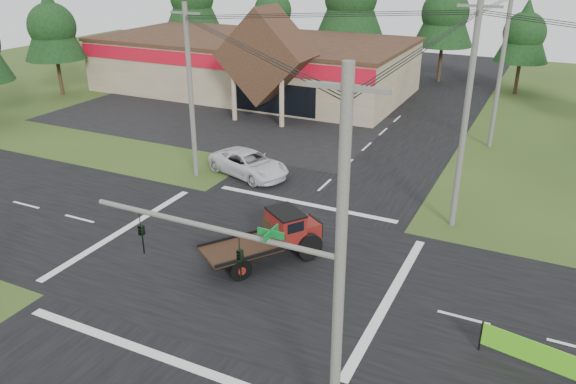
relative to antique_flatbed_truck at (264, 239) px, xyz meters
The scene contains 17 objects.
ground 1.57m from the antique_flatbed_truck, 154.96° to the right, with size 120.00×120.00×0.00m, color #2D4518.
road_ns 1.57m from the antique_flatbed_truck, 154.96° to the right, with size 12.00×120.00×0.02m, color black.
road_ew 1.56m from the antique_flatbed_truck, 154.96° to the right, with size 120.00×12.00×0.02m, color black.
parking_apron 23.86m from the antique_flatbed_truck, 128.88° to the left, with size 28.00×14.00×0.02m, color black.
cvs_building 33.59m from the antique_flatbed_truck, 119.78° to the left, with size 30.40×18.20×9.19m.
traffic_signal_mast 9.87m from the antique_flatbed_truck, 58.55° to the right, with size 8.12×0.24×7.00m.
utility_pole_nr 11.22m from the antique_flatbed_truck, 50.54° to the right, with size 2.00×0.30×11.00m.
utility_pole_nw 12.45m from the antique_flatbed_truck, 139.86° to the left, with size 2.00×0.30×10.50m.
utility_pole_ne 11.36m from the antique_flatbed_truck, 47.00° to the left, with size 2.00×0.30×11.50m.
utility_pole_n 23.13m from the antique_flatbed_truck, 71.91° to the left, with size 2.00×0.30×11.20m.
tree_row_b 46.87m from the antique_flatbed_truck, 116.76° to the left, with size 5.60×5.60×10.10m.
tree_row_d 42.03m from the antique_flatbed_truck, 91.32° to the left, with size 6.16×6.16×11.11m.
tree_row_e 40.47m from the antique_flatbed_truck, 79.90° to the left, with size 5.04×5.04×9.09m.
tree_side_w 38.72m from the antique_flatbed_truck, 149.32° to the left, with size 5.60×5.60×10.10m.
antique_flatbed_truck is the anchor object (origin of this frame).
roadside_banner 11.90m from the antique_flatbed_truck, 12.05° to the right, with size 3.66×0.11×1.25m, color #53BF19, non-canonical shape.
white_pickup 10.81m from the antique_flatbed_truck, 123.30° to the left, with size 2.57×5.56×1.55m, color silver.
Camera 1 is at (11.73, -19.28, 13.28)m, focal length 35.00 mm.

